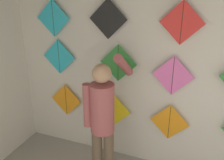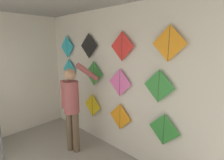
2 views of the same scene
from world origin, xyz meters
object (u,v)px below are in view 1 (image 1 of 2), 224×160
at_px(kite_4, 59,57).
at_px(kite_5, 118,63).
at_px(kite_9, 108,19).
at_px(kite_8, 53,18).
at_px(kite_1, 113,110).
at_px(kite_6, 173,76).
at_px(kite_0, 66,100).
at_px(shopkeeper, 103,116).
at_px(kite_10, 182,23).
at_px(kite_2, 169,122).

height_order(kite_4, kite_5, kite_5).
bearing_deg(kite_9, kite_8, 180.00).
bearing_deg(kite_1, kite_6, 0.00).
bearing_deg(kite_4, kite_5, 0.00).
relative_size(kite_0, kite_1, 1.00).
distance_m(shopkeeper, kite_4, 1.21).
height_order(kite_6, kite_10, kite_10).
distance_m(kite_5, kite_9, 0.59).
height_order(kite_2, kite_6, kite_6).
bearing_deg(kite_1, kite_5, 0.00).
bearing_deg(kite_0, kite_2, 0.00).
xyz_separation_m(shopkeeper, kite_1, (-0.09, 0.58, -0.23)).
xyz_separation_m(kite_0, kite_2, (1.61, 0.00, -0.05)).
relative_size(shopkeeper, kite_2, 3.45).
relative_size(kite_4, kite_9, 1.00).
distance_m(shopkeeper, kite_5, 0.77).
height_order(shopkeeper, kite_8, kite_8).
height_order(kite_0, kite_5, kite_5).
height_order(kite_1, kite_8, kite_8).
bearing_deg(kite_9, kite_0, 180.00).
bearing_deg(kite_0, kite_10, 0.00).
bearing_deg(kite_5, kite_8, 180.00).
distance_m(kite_0, kite_2, 1.61).
xyz_separation_m(kite_6, kite_9, (-0.88, 0.00, 0.66)).
bearing_deg(shopkeeper, kite_8, 129.68).
relative_size(kite_5, kite_10, 1.00).
bearing_deg(kite_5, kite_2, 0.00).
distance_m(kite_0, kite_9, 1.47).
height_order(kite_9, kite_10, kite_10).
height_order(kite_1, kite_2, kite_1).
distance_m(shopkeeper, kite_1, 0.63).
bearing_deg(kite_6, kite_9, 180.00).
xyz_separation_m(kite_6, kite_10, (0.04, 0.00, 0.66)).
relative_size(kite_0, kite_8, 1.00).
relative_size(kite_2, kite_9, 1.00).
xyz_separation_m(shopkeeper, kite_0, (-0.88, 0.58, -0.21)).
bearing_deg(kite_8, shopkeeper, -30.57).
relative_size(kite_5, kite_6, 1.00).
bearing_deg(kite_2, kite_1, 180.00).
relative_size(kite_1, kite_10, 1.00).
height_order(kite_5, kite_6, kite_5).
bearing_deg(kite_8, kite_10, 0.00).
bearing_deg(shopkeeper, kite_2, 18.94).
height_order(kite_2, kite_8, kite_8).
distance_m(shopkeeper, kite_0, 1.08).
relative_size(kite_2, kite_10, 1.00).
relative_size(kite_5, kite_8, 1.00).
relative_size(kite_6, kite_8, 1.00).
xyz_separation_m(kite_1, kite_4, (-0.86, 0.00, 0.72)).
distance_m(kite_5, kite_6, 0.74).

